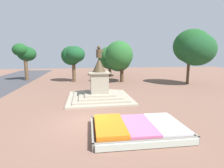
% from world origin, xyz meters
% --- Properties ---
extents(ground_plane, '(83.61, 83.61, 0.00)m').
position_xyz_m(ground_plane, '(0.00, 0.00, 0.00)').
color(ground_plane, brown).
extents(flower_planter, '(5.11, 3.58, 0.58)m').
position_xyz_m(flower_planter, '(2.60, -1.83, 0.25)').
color(flower_planter, '#38281C').
rests_on(flower_planter, ground_plane).
extents(statue_monument, '(5.85, 5.85, 4.90)m').
position_xyz_m(statue_monument, '(1.27, 5.72, 0.92)').
color(statue_monument, '#A09681').
rests_on(statue_monument, ground_plane).
extents(park_tree_far_left, '(5.21, 5.28, 7.46)m').
position_xyz_m(park_tree_far_left, '(14.52, 11.38, 4.98)').
color(park_tree_far_left, '#4C3823').
rests_on(park_tree_far_left, ground_plane).
extents(park_tree_behind_statue, '(3.50, 3.64, 5.31)m').
position_xyz_m(park_tree_behind_statue, '(-1.65, 16.64, 3.95)').
color(park_tree_behind_statue, brown).
rests_on(park_tree_behind_statue, ground_plane).
extents(park_tree_far_right, '(4.12, 4.89, 5.99)m').
position_xyz_m(park_tree_far_right, '(5.02, 15.12, 3.72)').
color(park_tree_far_right, '#4C3823').
rests_on(park_tree_far_right, ground_plane).
extents(park_tree_street_side, '(4.67, 5.63, 5.57)m').
position_xyz_m(park_tree_street_side, '(5.07, 22.15, 3.45)').
color(park_tree_street_side, '#4C3823').
rests_on(park_tree_street_side, ground_plane).
extents(park_tree_mid_canopy, '(3.22, 3.19, 5.75)m').
position_xyz_m(park_tree_mid_canopy, '(-9.21, 19.32, 4.27)').
color(park_tree_mid_canopy, brown).
rests_on(park_tree_mid_canopy, ground_plane).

